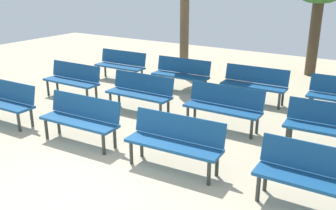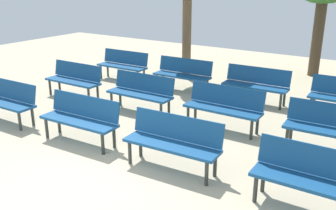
{
  "view_description": "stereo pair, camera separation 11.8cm",
  "coord_description": "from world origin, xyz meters",
  "px_view_note": "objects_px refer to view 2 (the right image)",
  "views": [
    {
      "loc": [
        3.79,
        -3.07,
        2.98
      ],
      "look_at": [
        0.0,
        2.89,
        0.55
      ],
      "focal_mm": 40.0,
      "sensor_mm": 36.0,
      "label": 1
    },
    {
      "loc": [
        3.89,
        -3.01,
        2.98
      ],
      "look_at": [
        0.0,
        2.89,
        0.55
      ],
      "focal_mm": 40.0,
      "sensor_mm": 36.0,
      "label": 2
    }
  ],
  "objects_px": {
    "bench_r1_c2": "(224,105)",
    "bench_r0_c0": "(6,98)",
    "bench_r0_c3": "(315,176)",
    "bench_r2_c0": "(123,64)",
    "bench_r1_c0": "(75,78)",
    "bench_r2_c1": "(183,73)",
    "bench_r1_c3": "(332,126)",
    "bench_r0_c2": "(173,139)",
    "bench_r2_c2": "(256,83)",
    "bench_r1_c1": "(141,91)",
    "bench_r0_c1": "(81,116)"
  },
  "relations": [
    {
      "from": "bench_r1_c3",
      "to": "bench_r2_c1",
      "type": "height_order",
      "value": "same"
    },
    {
      "from": "bench_r0_c3",
      "to": "bench_r2_c0",
      "type": "bearing_deg",
      "value": 148.53
    },
    {
      "from": "bench_r1_c0",
      "to": "bench_r2_c2",
      "type": "xyz_separation_m",
      "value": [
        4.08,
        2.13,
        0.0
      ]
    },
    {
      "from": "bench_r0_c3",
      "to": "bench_r2_c2",
      "type": "xyz_separation_m",
      "value": [
        -2.3,
        3.93,
        0.0
      ]
    },
    {
      "from": "bench_r1_c0",
      "to": "bench_r0_c0",
      "type": "bearing_deg",
      "value": -89.3
    },
    {
      "from": "bench_r2_c1",
      "to": "bench_r1_c2",
      "type": "bearing_deg",
      "value": -43.4
    },
    {
      "from": "bench_r0_c0",
      "to": "bench_r0_c1",
      "type": "relative_size",
      "value": 1.0
    },
    {
      "from": "bench_r0_c0",
      "to": "bench_r0_c3",
      "type": "height_order",
      "value": "same"
    },
    {
      "from": "bench_r1_c1",
      "to": "bench_r1_c3",
      "type": "distance_m",
      "value": 4.1
    },
    {
      "from": "bench_r1_c0",
      "to": "bench_r2_c1",
      "type": "bearing_deg",
      "value": 44.29
    },
    {
      "from": "bench_r1_c1",
      "to": "bench_r1_c3",
      "type": "height_order",
      "value": "same"
    },
    {
      "from": "bench_r1_c2",
      "to": "bench_r0_c0",
      "type": "bearing_deg",
      "value": -152.65
    },
    {
      "from": "bench_r0_c0",
      "to": "bench_r0_c1",
      "type": "distance_m",
      "value": 2.15
    },
    {
      "from": "bench_r0_c3",
      "to": "bench_r1_c3",
      "type": "relative_size",
      "value": 0.99
    },
    {
      "from": "bench_r1_c1",
      "to": "bench_r1_c0",
      "type": "bearing_deg",
      "value": -179.78
    },
    {
      "from": "bench_r1_c0",
      "to": "bench_r1_c1",
      "type": "height_order",
      "value": "same"
    },
    {
      "from": "bench_r0_c3",
      "to": "bench_r1_c0",
      "type": "relative_size",
      "value": 1.0
    },
    {
      "from": "bench_r1_c0",
      "to": "bench_r2_c2",
      "type": "height_order",
      "value": "same"
    },
    {
      "from": "bench_r1_c3",
      "to": "bench_r0_c0",
      "type": "bearing_deg",
      "value": -163.43
    },
    {
      "from": "bench_r1_c2",
      "to": "bench_r2_c2",
      "type": "relative_size",
      "value": 0.99
    },
    {
      "from": "bench_r1_c1",
      "to": "bench_r1_c2",
      "type": "bearing_deg",
      "value": 2.46
    },
    {
      "from": "bench_r1_c0",
      "to": "bench_r2_c0",
      "type": "xyz_separation_m",
      "value": [
        -0.04,
        2.0,
        0.0
      ]
    },
    {
      "from": "bench_r0_c0",
      "to": "bench_r1_c3",
      "type": "distance_m",
      "value": 6.55
    },
    {
      "from": "bench_r0_c1",
      "to": "bench_r1_c3",
      "type": "relative_size",
      "value": 1.0
    },
    {
      "from": "bench_r0_c2",
      "to": "bench_r2_c2",
      "type": "height_order",
      "value": "same"
    },
    {
      "from": "bench_r1_c0",
      "to": "bench_r2_c0",
      "type": "bearing_deg",
      "value": 90.65
    },
    {
      "from": "bench_r0_c0",
      "to": "bench_r0_c3",
      "type": "relative_size",
      "value": 1.0
    },
    {
      "from": "bench_r2_c2",
      "to": "bench_r1_c1",
      "type": "bearing_deg",
      "value": -134.86
    },
    {
      "from": "bench_r1_c0",
      "to": "bench_r1_c2",
      "type": "height_order",
      "value": "same"
    },
    {
      "from": "bench_r1_c2",
      "to": "bench_r2_c0",
      "type": "height_order",
      "value": "same"
    },
    {
      "from": "bench_r0_c0",
      "to": "bench_r1_c3",
      "type": "height_order",
      "value": "same"
    },
    {
      "from": "bench_r0_c1",
      "to": "bench_r1_c2",
      "type": "bearing_deg",
      "value": 43.8
    },
    {
      "from": "bench_r1_c3",
      "to": "bench_r2_c1",
      "type": "xyz_separation_m",
      "value": [
        -4.18,
        1.86,
        0.0
      ]
    },
    {
      "from": "bench_r0_c0",
      "to": "bench_r0_c1",
      "type": "height_order",
      "value": "same"
    },
    {
      "from": "bench_r1_c3",
      "to": "bench_r2_c0",
      "type": "xyz_separation_m",
      "value": [
        -6.26,
        1.83,
        0.0
      ]
    },
    {
      "from": "bench_r2_c2",
      "to": "bench_r1_c2",
      "type": "bearing_deg",
      "value": -89.82
    },
    {
      "from": "bench_r1_c0",
      "to": "bench_r1_c2",
      "type": "bearing_deg",
      "value": 1.65
    },
    {
      "from": "bench_r1_c1",
      "to": "bench_r2_c0",
      "type": "distance_m",
      "value": 2.92
    },
    {
      "from": "bench_r1_c1",
      "to": "bench_r2_c1",
      "type": "xyz_separation_m",
      "value": [
        -0.08,
        1.99,
        0.0
      ]
    },
    {
      "from": "bench_r2_c0",
      "to": "bench_r1_c3",
      "type": "bearing_deg",
      "value": -17.74
    },
    {
      "from": "bench_r0_c0",
      "to": "bench_r2_c1",
      "type": "distance_m",
      "value": 4.51
    },
    {
      "from": "bench_r0_c1",
      "to": "bench_r2_c2",
      "type": "xyz_separation_m",
      "value": [
        1.89,
        4.03,
        0.0
      ]
    },
    {
      "from": "bench_r2_c0",
      "to": "bench_r0_c1",
      "type": "bearing_deg",
      "value": -61.68
    },
    {
      "from": "bench_r0_c1",
      "to": "bench_r0_c2",
      "type": "bearing_deg",
      "value": -0.83
    },
    {
      "from": "bench_r0_c3",
      "to": "bench_r1_c1",
      "type": "distance_m",
      "value": 4.63
    },
    {
      "from": "bench_r2_c0",
      "to": "bench_r2_c2",
      "type": "xyz_separation_m",
      "value": [
        4.12,
        0.13,
        0.0
      ]
    },
    {
      "from": "bench_r2_c0",
      "to": "bench_r1_c0",
      "type": "bearing_deg",
      "value": -90.2
    },
    {
      "from": "bench_r2_c1",
      "to": "bench_r0_c2",
      "type": "bearing_deg",
      "value": -62.57
    },
    {
      "from": "bench_r2_c2",
      "to": "bench_r2_c1",
      "type": "bearing_deg",
      "value": -178.92
    },
    {
      "from": "bench_r2_c1",
      "to": "bench_r0_c0",
      "type": "bearing_deg",
      "value": -118.02
    }
  ]
}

